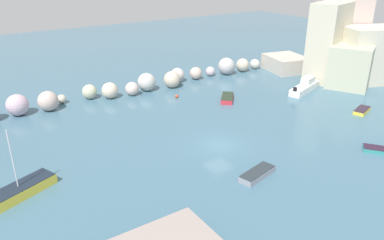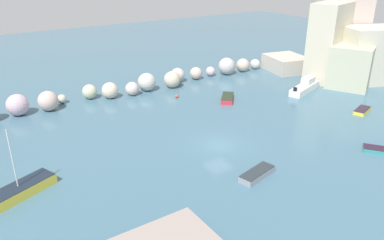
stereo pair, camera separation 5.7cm
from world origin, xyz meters
The scene contains 10 objects.
cove_water centered at (0.00, 0.00, 0.00)m, with size 160.00×160.00×0.00m, color #42697D.
cliff_headland_right centered at (32.34, 9.11, 4.58)m, with size 20.09×19.49×12.31m.
rock_breakwater centered at (0.91, 19.93, 1.18)m, with size 43.88×4.29×2.77m.
channel_buoy centered at (3.82, 14.69, 0.23)m, with size 0.46×0.46×0.46m, color #E04C28.
moored_boat_0 centered at (9.01, 10.04, 0.33)m, with size 3.56×3.73×0.66m.
moored_boat_1 centered at (-0.91, -6.80, 0.30)m, with size 3.95×2.12×0.60m.
moored_boat_2 centered at (-18.90, 1.54, 0.46)m, with size 6.19×4.01×5.85m.
moored_boat_3 centered at (20.41, -2.59, 0.24)m, with size 3.26×2.13×0.49m.
moored_boat_4 centered at (20.85, 6.99, 0.67)m, with size 7.10×3.72×1.88m.
moored_boat_5 centered at (12.21, -9.65, 0.21)m, with size 2.41×2.59×0.43m.
Camera 1 is at (-21.27, -27.45, 17.55)m, focal length 35.21 mm.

